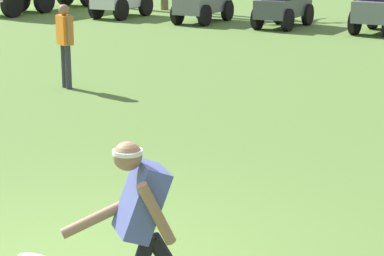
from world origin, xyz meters
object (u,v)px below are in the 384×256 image
teammate_near_sideline (65,38)px  parked_car_slot_d (382,7)px  parked_car_slot_b (204,0)px  frisbee_thrower (143,223)px  parked_car_slot_c (284,3)px

teammate_near_sideline → parked_car_slot_d: size_ratio=0.64×
parked_car_slot_b → parked_car_slot_d: bearing=-1.8°
frisbee_thrower → parked_car_slot_b: size_ratio=0.58×
parked_car_slot_d → parked_car_slot_c: bearing=178.7°
teammate_near_sideline → parked_car_slot_b: 10.80m
teammate_near_sideline → parked_car_slot_c: bearing=85.8°
frisbee_thrower → parked_car_slot_d: bearing=95.7°
parked_car_slot_c → parked_car_slot_b: bearing=177.7°
parked_car_slot_c → parked_car_slot_d: size_ratio=1.00×
parked_car_slot_b → teammate_near_sideline: bearing=-79.5°
frisbee_thrower → parked_car_slot_d: (-1.75, 17.47, -0.06)m
parked_car_slot_c → parked_car_slot_d: parked_car_slot_d is taller
teammate_near_sideline → parked_car_slot_d: bearing=70.4°
frisbee_thrower → parked_car_slot_d: 17.55m
parked_car_slot_b → parked_car_slot_c: (2.73, -0.11, 0.00)m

